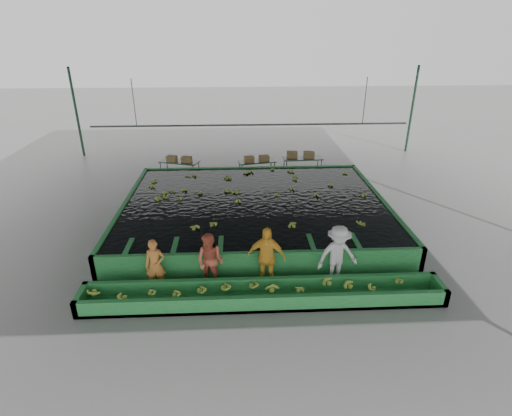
{
  "coord_description": "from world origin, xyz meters",
  "views": [
    {
      "loc": [
        -0.64,
        -12.57,
        6.95
      ],
      "look_at": [
        0.0,
        0.5,
        1.0
      ],
      "focal_mm": 28.0,
      "sensor_mm": 36.0,
      "label": 1
    }
  ],
  "objects_px": {
    "worker_d": "(338,256)",
    "box_stack_right": "(300,157)",
    "worker_a": "(155,265)",
    "box_stack_mid": "(257,161)",
    "packing_table_right": "(302,166)",
    "flotation_tank": "(255,210)",
    "box_stack_left": "(179,161)",
    "sorting_trough": "(263,294)",
    "packing_table_mid": "(257,169)",
    "worker_b": "(210,261)",
    "packing_table_left": "(180,169)",
    "worker_c": "(266,257)"
  },
  "relations": [
    {
      "from": "worker_d",
      "to": "box_stack_right",
      "type": "xyz_separation_m",
      "value": [
        0.37,
        9.62,
        -0.04
      ]
    },
    {
      "from": "worker_a",
      "to": "box_stack_right",
      "type": "relative_size",
      "value": 1.12
    },
    {
      "from": "worker_d",
      "to": "box_stack_mid",
      "type": "relative_size",
      "value": 1.51
    },
    {
      "from": "packing_table_right",
      "to": "box_stack_right",
      "type": "bearing_deg",
      "value": 168.14
    },
    {
      "from": "flotation_tank",
      "to": "box_stack_mid",
      "type": "bearing_deg",
      "value": 86.25
    },
    {
      "from": "worker_a",
      "to": "box_stack_left",
      "type": "relative_size",
      "value": 1.25
    },
    {
      "from": "worker_a",
      "to": "box_stack_right",
      "type": "height_order",
      "value": "worker_a"
    },
    {
      "from": "worker_a",
      "to": "box_stack_left",
      "type": "xyz_separation_m",
      "value": [
        -0.47,
        9.29,
        0.11
      ]
    },
    {
      "from": "sorting_trough",
      "to": "box_stack_left",
      "type": "bearing_deg",
      "value": 109.15
    },
    {
      "from": "sorting_trough",
      "to": "box_stack_mid",
      "type": "height_order",
      "value": "box_stack_mid"
    },
    {
      "from": "sorting_trough",
      "to": "packing_table_mid",
      "type": "distance_m",
      "value": 10.18
    },
    {
      "from": "worker_b",
      "to": "packing_table_left",
      "type": "distance_m",
      "value": 9.62
    },
    {
      "from": "sorting_trough",
      "to": "packing_table_right",
      "type": "xyz_separation_m",
      "value": [
        2.69,
        10.39,
        0.2
      ]
    },
    {
      "from": "worker_d",
      "to": "worker_a",
      "type": "bearing_deg",
      "value": 169.73
    },
    {
      "from": "flotation_tank",
      "to": "packing_table_left",
      "type": "bearing_deg",
      "value": 124.72
    },
    {
      "from": "worker_a",
      "to": "worker_d",
      "type": "distance_m",
      "value": 5.23
    },
    {
      "from": "worker_c",
      "to": "box_stack_left",
      "type": "bearing_deg",
      "value": 122.93
    },
    {
      "from": "worker_b",
      "to": "worker_d",
      "type": "relative_size",
      "value": 0.91
    },
    {
      "from": "sorting_trough",
      "to": "worker_a",
      "type": "bearing_deg",
      "value": 165.23
    },
    {
      "from": "flotation_tank",
      "to": "box_stack_left",
      "type": "distance_m",
      "value": 6.12
    },
    {
      "from": "flotation_tank",
      "to": "sorting_trough",
      "type": "xyz_separation_m",
      "value": [
        0.0,
        -5.1,
        -0.2
      ]
    },
    {
      "from": "worker_b",
      "to": "box_stack_right",
      "type": "relative_size",
      "value": 1.24
    },
    {
      "from": "worker_d",
      "to": "box_stack_left",
      "type": "bearing_deg",
      "value": 111.26
    },
    {
      "from": "worker_d",
      "to": "packing_table_right",
      "type": "xyz_separation_m",
      "value": [
        0.5,
        9.59,
        -0.49
      ]
    },
    {
      "from": "worker_b",
      "to": "sorting_trough",
      "type": "bearing_deg",
      "value": -6.28
    },
    {
      "from": "flotation_tank",
      "to": "packing_table_mid",
      "type": "distance_m",
      "value": 5.08
    },
    {
      "from": "sorting_trough",
      "to": "worker_d",
      "type": "distance_m",
      "value": 2.44
    },
    {
      "from": "worker_b",
      "to": "box_stack_right",
      "type": "xyz_separation_m",
      "value": [
        4.04,
        9.62,
        0.04
      ]
    },
    {
      "from": "box_stack_mid",
      "to": "box_stack_right",
      "type": "distance_m",
      "value": 2.26
    },
    {
      "from": "worker_c",
      "to": "worker_d",
      "type": "bearing_deg",
      "value": 11.58
    },
    {
      "from": "worker_c",
      "to": "box_stack_left",
      "type": "xyz_separation_m",
      "value": [
        -3.63,
        9.29,
        -0.06
      ]
    },
    {
      "from": "packing_table_mid",
      "to": "box_stack_mid",
      "type": "xyz_separation_m",
      "value": [
        -0.02,
        -0.06,
        0.42
      ]
    },
    {
      "from": "worker_d",
      "to": "box_stack_right",
      "type": "height_order",
      "value": "worker_d"
    },
    {
      "from": "flotation_tank",
      "to": "worker_d",
      "type": "xyz_separation_m",
      "value": [
        2.2,
        -4.3,
        0.49
      ]
    },
    {
      "from": "box_stack_left",
      "to": "worker_c",
      "type": "bearing_deg",
      "value": -68.65
    },
    {
      "from": "flotation_tank",
      "to": "worker_d",
      "type": "height_order",
      "value": "worker_d"
    },
    {
      "from": "worker_a",
      "to": "box_stack_mid",
      "type": "relative_size",
      "value": 1.25
    },
    {
      "from": "packing_table_mid",
      "to": "box_stack_mid",
      "type": "relative_size",
      "value": 1.47
    },
    {
      "from": "worker_b",
      "to": "packing_table_mid",
      "type": "distance_m",
      "value": 9.56
    },
    {
      "from": "packing_table_mid",
      "to": "packing_table_right",
      "type": "bearing_deg",
      "value": 5.33
    },
    {
      "from": "packing_table_mid",
      "to": "box_stack_mid",
      "type": "distance_m",
      "value": 0.42
    },
    {
      "from": "flotation_tank",
      "to": "worker_a",
      "type": "distance_m",
      "value": 5.27
    },
    {
      "from": "packing_table_mid",
      "to": "sorting_trough",
      "type": "bearing_deg",
      "value": -91.96
    },
    {
      "from": "flotation_tank",
      "to": "box_stack_mid",
      "type": "relative_size",
      "value": 8.03
    },
    {
      "from": "worker_a",
      "to": "worker_c",
      "type": "bearing_deg",
      "value": -3.99
    },
    {
      "from": "box_stack_right",
      "to": "sorting_trough",
      "type": "bearing_deg",
      "value": -103.86
    },
    {
      "from": "box_stack_right",
      "to": "packing_table_right",
      "type": "bearing_deg",
      "value": -11.86
    },
    {
      "from": "worker_c",
      "to": "sorting_trough",
      "type": "bearing_deg",
      "value": -87.48
    },
    {
      "from": "packing_table_left",
      "to": "box_stack_mid",
      "type": "distance_m",
      "value": 3.88
    },
    {
      "from": "box_stack_mid",
      "to": "box_stack_right",
      "type": "height_order",
      "value": "box_stack_right"
    }
  ]
}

